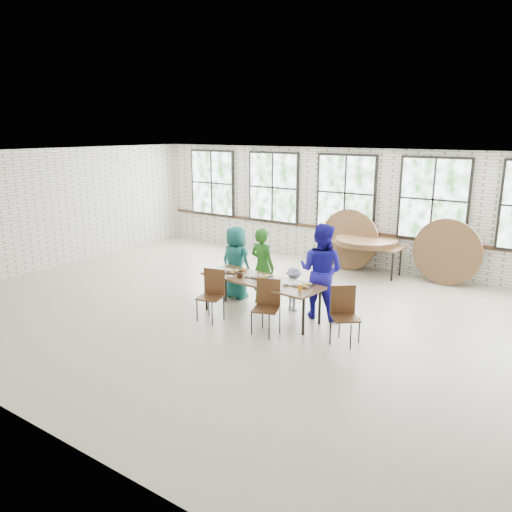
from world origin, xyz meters
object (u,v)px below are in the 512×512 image
Objects in this scene: chair_near_left at (212,290)px; chair_near_right at (267,302)px; dining_table at (261,282)px; storage_table at (366,246)px.

chair_near_left and chair_near_right have the same top height.
storage_table is (0.45, 3.93, -0.00)m from dining_table.
chair_near_left reaches higher than storage_table.
storage_table is at bearing 62.86° from chair_near_left.
chair_near_right is at bearing -10.47° from chair_near_left.
dining_table is at bearing 27.98° from chair_near_left.
chair_near_left is 0.52× the size of storage_table.
dining_table is at bearing -93.02° from storage_table.
chair_near_left is (-0.68, -0.59, -0.13)m from dining_table.
chair_near_left reaches higher than dining_table.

